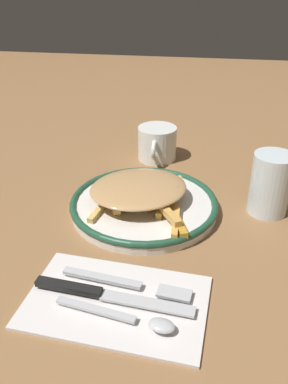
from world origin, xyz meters
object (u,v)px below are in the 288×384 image
Objects in this scene: water_glass at (271,184)px; napkin at (113,300)px; plate at (144,205)px; spoon at (135,319)px; knife at (99,293)px; coffee_mug at (157,143)px; fries_heap at (140,190)px; fork at (126,283)px.

napkin is at bearing -39.97° from water_glass.
plate reaches higher than spoon.
napkin is 0.02m from knife.
knife is 0.44m from coffee_mug.
coffee_mug is at bearing 177.75° from knife.
water_glass is 0.28m from coffee_mug.
knife is 0.06m from spoon.
fries_heap is 2.02× the size of water_glass.
fries_heap is at bearing -171.71° from spoon.
spoon is at bearing 20.16° from fork.
plate is at bearing 80.73° from fries_heap.
fries_heap is 0.20m from fork.
fork is at bearing 1.90° from coffee_mug.
fork is at bearing 155.37° from napkin.
coffee_mug is (-0.47, -0.04, 0.02)m from spoon.
napkin is at bearing 0.88° from fries_heap.
plate is at bearing 1.56° from coffee_mug.
plate is 0.20m from fork.
coffee_mug is (-0.21, 0.00, -0.00)m from fries_heap.
spoon is at bearing 4.34° from coffee_mug.
coffee_mug is at bearing 179.51° from fries_heap.
fries_heap is at bearing -99.27° from plate.
fries_heap reaches higher than spoon.
plate reaches higher than napkin.
plate is at bearing 178.90° from napkin.
spoon is at bearing 8.29° from fries_heap.
fries_heap is at bearing -0.49° from coffee_mug.
plate is 1.68× the size of spoon.
spoon reaches higher than knife.
coffee_mug is (-0.44, 0.02, 0.02)m from knife.
coffee_mug is (-0.44, -0.00, 0.03)m from napkin.
spoon is (0.06, 0.02, 0.00)m from fork.
fries_heap is at bearing -175.53° from fork.
water_glass is (-0.25, 0.23, 0.04)m from knife.
coffee_mug reaches higher than plate.
knife is 1.96× the size of coffee_mug.
plate is 0.22m from napkin.
plate is 0.22m from knife.
plate is at bearing -173.35° from spoon.
fries_heap is 0.21m from coffee_mug.
spoon is at bearing 6.65° from plate.
knife is 1.38× the size of spoon.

